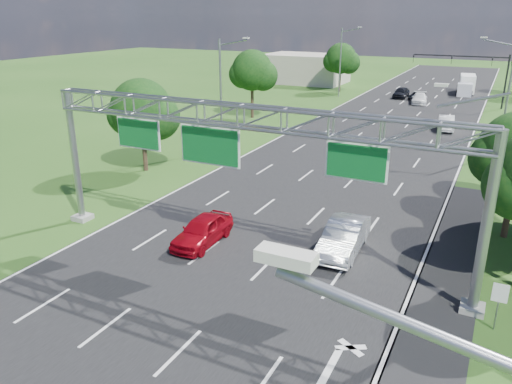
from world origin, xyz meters
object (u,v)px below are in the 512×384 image
Objects in this scene: regulatory_sign at (499,297)px; traffic_signal at (478,68)px; sign_gantry at (242,129)px; red_coupe at (202,230)px; silver_sedan at (344,237)px; box_truck at (467,85)px.

traffic_signal is at bearing 95.20° from regulatory_sign.
sign_gantry is 5.12× the size of red_coupe.
sign_gantry is 8.10m from silver_sedan.
regulatory_sign reaches higher than silver_sedan.
regulatory_sign is 54.37m from traffic_signal.
red_coupe is 0.88× the size of silver_sedan.
regulatory_sign is at bearing -7.03° from red_coupe.
sign_gantry is 13.25m from regulatory_sign.
traffic_signal is at bearing 78.04° from red_coupe.
sign_gantry reaches higher than traffic_signal.
box_truck is at bearing 85.44° from sign_gantry.
sign_gantry is 3.07× the size of box_truck.
traffic_signal is 12.65m from box_truck.
sign_gantry is 6.76m from red_coupe.
silver_sedan is (-2.68, -49.97, -4.31)m from traffic_signal.
sign_gantry is 1.92× the size of traffic_signal.
regulatory_sign is 15.00m from red_coupe.
silver_sedan is (4.47, 3.03, -6.03)m from sign_gantry.
traffic_signal is 2.35× the size of silver_sedan.
red_coupe is (-14.91, 1.53, -0.73)m from regulatory_sign.
red_coupe is (-9.99, -52.50, -4.39)m from traffic_signal.
sign_gantry reaches higher than silver_sedan.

